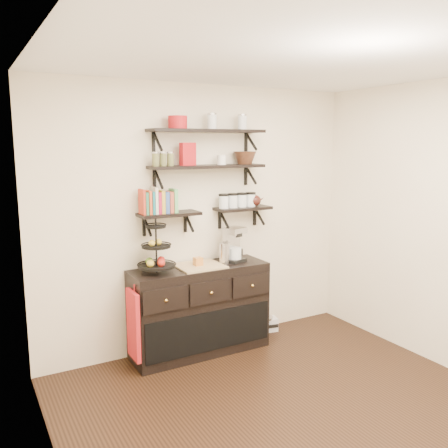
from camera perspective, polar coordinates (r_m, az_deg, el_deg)
floor at (r=4.00m, az=9.76°, el=-22.39°), size 3.50×3.50×0.00m
ceiling at (r=3.44m, az=11.12°, el=19.32°), size 3.50×3.50×0.02m
back_wall at (r=4.93m, az=-2.65°, el=0.76°), size 3.50×0.02×2.70m
left_wall at (r=2.75m, az=-19.29°, el=-7.01°), size 0.02×3.50×2.70m
shelf_top at (r=4.75m, az=-2.01°, el=11.11°), size 1.20×0.27×0.23m
shelf_mid at (r=4.75m, az=-1.99°, el=6.89°), size 1.20×0.27×0.23m
shelf_low_left at (r=4.64m, az=-6.65°, el=1.12°), size 0.60×0.25×0.23m
shelf_low_right at (r=5.01m, az=2.24°, el=1.82°), size 0.60×0.25×0.23m
cookbooks at (r=4.58m, az=-7.70°, el=2.72°), size 0.36×0.15×0.26m
glass_canisters at (r=4.97m, az=1.62°, el=2.77°), size 0.43×0.10×0.13m
sideboard at (r=4.88m, az=-2.94°, el=-10.23°), size 1.40×0.50×0.92m
fruit_stand at (r=4.53m, az=-8.11°, el=-3.56°), size 0.36×0.36×0.53m
candle at (r=4.73m, az=-3.14°, el=-4.50°), size 0.08×0.08×0.08m
coffee_maker at (r=4.91m, az=1.13°, el=-2.55°), size 0.24×0.24×0.36m
thermal_carafe at (r=4.83m, az=0.09°, el=-3.52°), size 0.11×0.11×0.22m
apron at (r=4.53m, az=-10.84°, el=-11.86°), size 0.04×0.28×0.65m
radio at (r=5.53m, az=4.90°, el=-11.89°), size 0.31×0.22×0.17m
recipe_box at (r=4.65m, az=-4.38°, el=8.39°), size 0.17×0.09×0.22m
walnut_bowl at (r=4.96m, az=2.51°, el=7.96°), size 0.24×0.24×0.13m
ramekins at (r=4.82m, az=-0.30°, el=7.72°), size 0.09×0.09×0.10m
teapot at (r=5.08m, az=3.67°, el=2.97°), size 0.20×0.16×0.14m
red_pot at (r=4.61m, az=-5.60°, el=12.08°), size 0.18×0.18×0.12m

